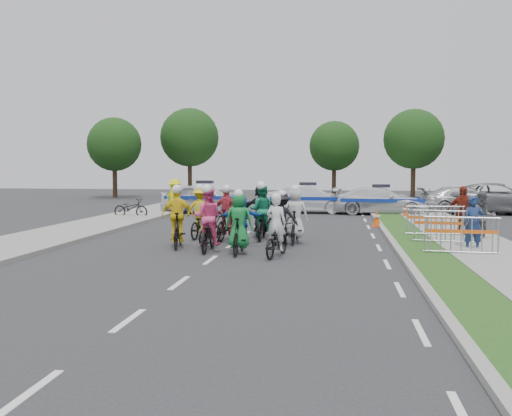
# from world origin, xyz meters

# --- Properties ---
(ground) EXTENTS (90.00, 90.00, 0.00)m
(ground) POSITION_xyz_m (0.00, 0.00, 0.00)
(ground) COLOR #28282B
(ground) RESTS_ON ground
(curb_right) EXTENTS (0.20, 60.00, 0.12)m
(curb_right) POSITION_xyz_m (5.10, 5.00, 0.06)
(curb_right) COLOR gray
(curb_right) RESTS_ON ground
(grass_strip) EXTENTS (1.20, 60.00, 0.11)m
(grass_strip) POSITION_xyz_m (5.80, 5.00, 0.06)
(grass_strip) COLOR #174014
(grass_strip) RESTS_ON ground
(sidewalk_right) EXTENTS (2.40, 60.00, 0.13)m
(sidewalk_right) POSITION_xyz_m (7.60, 5.00, 0.07)
(sidewalk_right) COLOR gray
(sidewalk_right) RESTS_ON ground
(sidewalk_left) EXTENTS (3.00, 60.00, 0.13)m
(sidewalk_left) POSITION_xyz_m (-6.50, 5.00, 0.07)
(sidewalk_left) COLOR gray
(sidewalk_left) RESTS_ON ground
(rider_0) EXTENTS (0.95, 1.83, 1.78)m
(rider_0) POSITION_xyz_m (1.68, 0.81, 0.59)
(rider_0) COLOR black
(rider_0) RESTS_ON ground
(rider_1) EXTENTS (0.78, 1.77, 1.86)m
(rider_1) POSITION_xyz_m (0.57, 1.14, 0.72)
(rider_1) COLOR black
(rider_1) RESTS_ON ground
(rider_2) EXTENTS (0.85, 1.96, 1.97)m
(rider_2) POSITION_xyz_m (-0.43, 1.58, 0.73)
(rider_2) COLOR black
(rider_2) RESTS_ON ground
(rider_3) EXTENTS (1.03, 1.91, 1.94)m
(rider_3) POSITION_xyz_m (-1.49, 2.12, 0.74)
(rider_3) COLOR black
(rider_3) RESTS_ON ground
(rider_4) EXTENTS (1.00, 1.75, 1.77)m
(rider_4) POSITION_xyz_m (1.64, 2.78, 0.69)
(rider_4) COLOR black
(rider_4) RESTS_ON ground
(rider_5) EXTENTS (1.36, 1.62, 1.66)m
(rider_5) POSITION_xyz_m (0.32, 2.98, 0.71)
(rider_5) COLOR black
(rider_5) RESTS_ON ground
(rider_6) EXTENTS (0.88, 1.75, 1.70)m
(rider_6) POSITION_xyz_m (-0.69, 2.95, 0.57)
(rider_6) COLOR black
(rider_6) RESTS_ON ground
(rider_7) EXTENTS (0.82, 1.83, 1.90)m
(rider_7) POSITION_xyz_m (1.99, 3.63, 0.74)
(rider_7) COLOR black
(rider_7) RESTS_ON ground
(rider_8) EXTENTS (0.83, 1.94, 1.97)m
(rider_8) POSITION_xyz_m (0.77, 4.47, 0.73)
(rider_8) COLOR black
(rider_8) RESTS_ON ground
(rider_9) EXTENTS (1.00, 1.85, 1.88)m
(rider_9) POSITION_xyz_m (-0.35, 4.11, 0.72)
(rider_9) COLOR black
(rider_9) RESTS_ON ground
(rider_10) EXTENTS (1.11, 1.91, 1.89)m
(rider_10) POSITION_xyz_m (-1.37, 4.53, 0.73)
(rider_10) COLOR black
(rider_10) RESTS_ON ground
(rider_11) EXTENTS (1.61, 1.92, 1.98)m
(rider_11) POSITION_xyz_m (0.65, 5.33, 0.83)
(rider_11) COLOR black
(rider_11) RESTS_ON ground
(police_car_0) EXTENTS (4.74, 2.18, 1.57)m
(police_car_0) POSITION_xyz_m (-3.67, 14.96, 0.79)
(police_car_0) COLOR silver
(police_car_0) RESTS_ON ground
(police_car_1) EXTENTS (4.55, 1.73, 1.48)m
(police_car_1) POSITION_xyz_m (1.76, 15.79, 0.74)
(police_car_1) COLOR silver
(police_car_1) RESTS_ON ground
(police_car_2) EXTENTS (5.03, 2.46, 1.41)m
(police_car_2) POSITION_xyz_m (5.55, 15.36, 0.70)
(police_car_2) COLOR silver
(police_car_2) RESTS_ON ground
(civilian_sedan) EXTENTS (5.02, 2.41, 1.41)m
(civilian_sedan) POSITION_xyz_m (10.09, 16.66, 0.71)
(civilian_sedan) COLOR #AFAFB4
(civilian_sedan) RESTS_ON ground
(civilian_suv) EXTENTS (6.25, 3.80, 1.62)m
(civilian_suv) POSITION_xyz_m (11.71, 16.59, 0.81)
(civilian_suv) COLOR slate
(civilian_suv) RESTS_ON ground
(spectator_0) EXTENTS (0.63, 0.44, 1.64)m
(spectator_0) POSITION_xyz_m (7.27, 2.57, 0.82)
(spectator_0) COLOR navy
(spectator_0) RESTS_ON ground
(spectator_1) EXTENTS (0.82, 0.64, 1.67)m
(spectator_1) POSITION_xyz_m (8.09, 4.92, 0.83)
(spectator_1) COLOR #535357
(spectator_1) RESTS_ON ground
(spectator_2) EXTENTS (1.15, 0.87, 1.81)m
(spectator_2) POSITION_xyz_m (7.66, 6.04, 0.90)
(spectator_2) COLOR maroon
(spectator_2) RESTS_ON ground
(marshal_hiviz) EXTENTS (1.38, 1.24, 1.85)m
(marshal_hiviz) POSITION_xyz_m (-4.72, 12.84, 0.93)
(marshal_hiviz) COLOR #E4ED0C
(marshal_hiviz) RESTS_ON ground
(barrier_0) EXTENTS (2.04, 0.70, 1.12)m
(barrier_0) POSITION_xyz_m (6.70, 1.45, 0.56)
(barrier_0) COLOR #A5A8AD
(barrier_0) RESTS_ON ground
(barrier_1) EXTENTS (2.05, 0.75, 1.12)m
(barrier_1) POSITION_xyz_m (6.70, 3.76, 0.56)
(barrier_1) COLOR #A5A8AD
(barrier_1) RESTS_ON ground
(barrier_2) EXTENTS (2.03, 0.62, 1.12)m
(barrier_2) POSITION_xyz_m (6.70, 5.77, 0.56)
(barrier_2) COLOR #A5A8AD
(barrier_2) RESTS_ON ground
(cone_0) EXTENTS (0.40, 0.40, 0.70)m
(cone_0) POSITION_xyz_m (4.93, 9.12, 0.34)
(cone_0) COLOR #F24C0C
(cone_0) RESTS_ON ground
(cone_1) EXTENTS (0.40, 0.40, 0.70)m
(cone_1) POSITION_xyz_m (6.57, 13.11, 0.34)
(cone_1) COLOR #F24C0C
(cone_1) RESTS_ON ground
(parked_bike) EXTENTS (1.84, 0.85, 0.93)m
(parked_bike) POSITION_xyz_m (-6.60, 11.71, 0.47)
(parked_bike) COLOR black
(parked_bike) RESTS_ON ground
(tree_0) EXTENTS (4.20, 4.20, 6.30)m
(tree_0) POSITION_xyz_m (-14.00, 28.00, 4.19)
(tree_0) COLOR #382619
(tree_0) RESTS_ON ground
(tree_1) EXTENTS (4.55, 4.55, 6.82)m
(tree_1) POSITION_xyz_m (9.00, 30.00, 4.54)
(tree_1) COLOR #382619
(tree_1) RESTS_ON ground
(tree_3) EXTENTS (4.90, 4.90, 7.35)m
(tree_3) POSITION_xyz_m (-9.00, 32.00, 4.89)
(tree_3) COLOR #382619
(tree_3) RESTS_ON ground
(tree_4) EXTENTS (4.20, 4.20, 6.30)m
(tree_4) POSITION_xyz_m (3.00, 34.00, 4.19)
(tree_4) COLOR #382619
(tree_4) RESTS_ON ground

